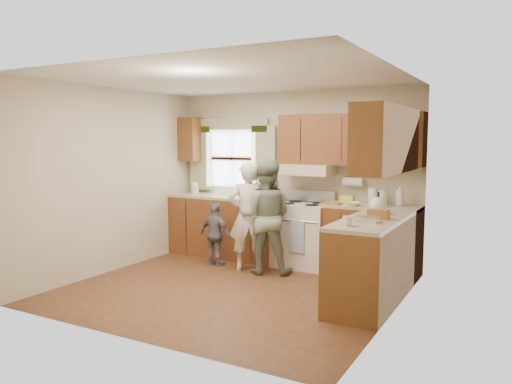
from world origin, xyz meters
The scene contains 6 objects.
room centered at (0.00, 0.00, 1.25)m, with size 3.80×3.80×3.80m.
kitchen_fixtures centered at (0.61, 1.08, 0.84)m, with size 3.80×2.25×2.15m.
stove centered at (0.30, 1.44, 0.47)m, with size 0.76×0.67×1.07m.
woman_left centered at (-0.27, 0.85, 0.75)m, with size 0.55×0.36×1.51m, color silver.
woman_right centered at (0.00, 0.85, 0.77)m, with size 0.75×0.58×1.54m, color #2A4339.
child centered at (-0.80, 0.85, 0.45)m, with size 0.53×0.22×0.91m, color slate.
Camera 1 is at (3.07, -5.01, 1.81)m, focal length 35.00 mm.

